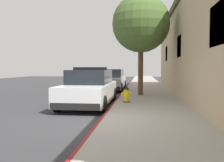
% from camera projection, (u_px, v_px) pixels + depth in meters
% --- Properties ---
extents(ground_plane, '(33.31, 60.00, 0.20)m').
position_uv_depth(ground_plane, '(64.00, 92.00, 17.63)').
color(ground_plane, '#353538').
extents(sidewalk_pavement, '(3.00, 60.00, 0.15)m').
position_uv_depth(sidewalk_pavement, '(147.00, 91.00, 16.90)').
color(sidewalk_pavement, '#9E9991').
rests_on(sidewalk_pavement, ground).
extents(curb_painted_edge, '(0.08, 60.00, 0.15)m').
position_uv_depth(curb_painted_edge, '(125.00, 90.00, 17.08)').
color(curb_painted_edge, maroon).
rests_on(curb_painted_edge, ground).
extents(police_cruiser, '(1.94, 4.84, 1.68)m').
position_uv_depth(police_cruiser, '(90.00, 88.00, 10.65)').
color(police_cruiser, white).
rests_on(police_cruiser, ground).
extents(parked_car_silver_ahead, '(1.94, 4.84, 1.56)m').
position_uv_depth(parked_car_silver_ahead, '(111.00, 80.00, 18.07)').
color(parked_car_silver_ahead, '#B2B5BA').
rests_on(parked_car_silver_ahead, ground).
extents(fire_hydrant, '(0.44, 0.40, 0.76)m').
position_uv_depth(fire_hydrant, '(126.00, 94.00, 10.50)').
color(fire_hydrant, '#4C4C51').
rests_on(fire_hydrant, sidewalk_pavement).
extents(street_tree, '(3.14, 3.14, 5.49)m').
position_uv_depth(street_tree, '(141.00, 24.00, 13.20)').
color(street_tree, brown).
rests_on(street_tree, sidewalk_pavement).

